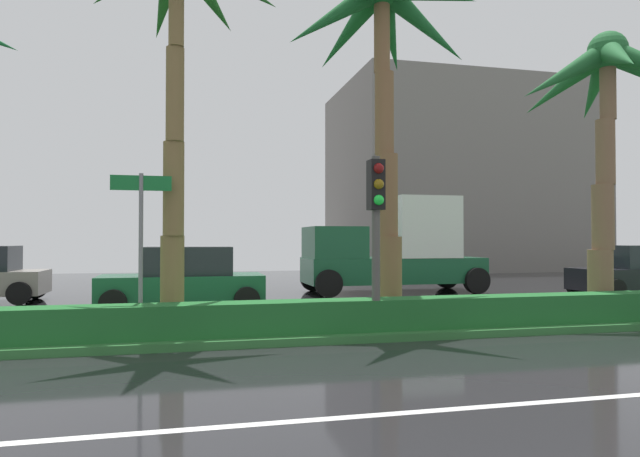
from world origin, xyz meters
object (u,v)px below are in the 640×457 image
(palm_tree_centre, at_px, (176,2))
(box_truck_lead, at_px, (395,250))
(street_name_sign, at_px, (141,231))
(palm_tree_mid_right, at_px, (606,98))
(car_in_traffic_third, at_px, (184,280))
(traffic_signal_median_right, at_px, (376,211))
(palm_tree_centre_right, at_px, (383,49))
(car_in_traffic_fourth, at_px, (638,272))

(palm_tree_centre, height_order, box_truck_lead, palm_tree_centre)
(street_name_sign, relative_size, box_truck_lead, 0.47)
(palm_tree_mid_right, distance_m, box_truck_lead, 9.04)
(palm_tree_mid_right, bearing_deg, car_in_traffic_third, 155.42)
(palm_tree_centre, xyz_separation_m, traffic_signal_median_right, (3.75, -1.03, -4.09))
(palm_tree_centre, height_order, car_in_traffic_third, palm_tree_centre)
(palm_tree_centre, height_order, street_name_sign, palm_tree_centre)
(palm_tree_centre, bearing_deg, palm_tree_mid_right, -0.14)
(palm_tree_centre_right, distance_m, box_truck_lead, 9.22)
(traffic_signal_median_right, height_order, street_name_sign, traffic_signal_median_right)
(car_in_traffic_third, height_order, car_in_traffic_fourth, same)
(car_in_traffic_third, distance_m, box_truck_lead, 8.24)
(traffic_signal_median_right, bearing_deg, street_name_sign, 169.94)
(palm_tree_centre, bearing_deg, traffic_signal_median_right, -15.31)
(street_name_sign, bearing_deg, palm_tree_centre, 22.67)
(palm_tree_centre_right, relative_size, traffic_signal_median_right, 2.34)
(palm_tree_mid_right, bearing_deg, car_in_traffic_fourth, 41.67)
(palm_tree_centre_right, distance_m, palm_tree_mid_right, 5.46)
(car_in_traffic_fourth, bearing_deg, traffic_signal_median_right, 26.40)
(car_in_traffic_third, xyz_separation_m, box_truck_lead, (7.41, 3.53, 0.72))
(palm_tree_centre_right, height_order, palm_tree_mid_right, palm_tree_centre_right)
(palm_tree_centre_right, distance_m, car_in_traffic_third, 7.85)
(car_in_traffic_fourth, bearing_deg, street_name_sign, 17.08)
(palm_tree_mid_right, relative_size, street_name_sign, 2.22)
(car_in_traffic_third, xyz_separation_m, car_in_traffic_fourth, (14.75, 0.12, 0.00))
(street_name_sign, distance_m, car_in_traffic_third, 4.87)
(street_name_sign, bearing_deg, palm_tree_centre_right, 9.26)
(palm_tree_centre_right, relative_size, palm_tree_mid_right, 1.18)
(palm_tree_mid_right, bearing_deg, traffic_signal_median_right, -170.61)
(box_truck_lead, bearing_deg, palm_tree_mid_right, 105.73)
(car_in_traffic_third, relative_size, box_truck_lead, 0.67)
(palm_tree_centre, xyz_separation_m, car_in_traffic_fourth, (14.91, 4.51, -5.73))
(palm_tree_mid_right, xyz_separation_m, street_name_sign, (-10.42, -0.23, -3.16))
(palm_tree_mid_right, bearing_deg, box_truck_lead, 105.73)
(traffic_signal_median_right, height_order, car_in_traffic_fourth, traffic_signal_median_right)
(palm_tree_centre_right, xyz_separation_m, box_truck_lead, (3.11, 7.34, -4.62))
(palm_tree_centre, xyz_separation_m, car_in_traffic_third, (0.16, 4.39, -5.73))
(traffic_signal_median_right, height_order, box_truck_lead, traffic_signal_median_right)
(traffic_signal_median_right, xyz_separation_m, car_in_traffic_fourth, (11.16, 5.54, -1.64))
(palm_tree_centre, xyz_separation_m, box_truck_lead, (7.57, 7.92, -5.01))
(traffic_signal_median_right, xyz_separation_m, car_in_traffic_third, (-3.59, 5.42, -1.64))
(palm_tree_centre_right, height_order, car_in_traffic_fourth, palm_tree_centre_right)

